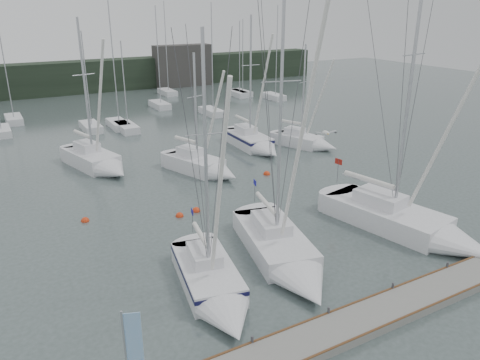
% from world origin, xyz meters
% --- Properties ---
extents(ground, '(160.00, 160.00, 0.00)m').
position_xyz_m(ground, '(0.00, 0.00, 0.00)').
color(ground, '#42514D').
rests_on(ground, ground).
extents(dock, '(24.00, 2.00, 0.40)m').
position_xyz_m(dock, '(0.00, -5.00, 0.20)').
color(dock, slate).
rests_on(dock, ground).
extents(far_treeline, '(90.00, 4.00, 5.00)m').
position_xyz_m(far_treeline, '(0.00, 62.00, 2.50)').
color(far_treeline, black).
rests_on(far_treeline, ground).
extents(far_building_right, '(10.00, 3.00, 7.00)m').
position_xyz_m(far_building_right, '(18.00, 60.00, 3.50)').
color(far_building_right, '#393735').
rests_on(far_building_right, ground).
extents(mast_forest, '(55.87, 25.03, 14.84)m').
position_xyz_m(mast_forest, '(-7.23, 41.32, 0.48)').
color(mast_forest, silver).
rests_on(mast_forest, ground).
extents(sailboat_near_left, '(4.07, 8.56, 13.46)m').
position_xyz_m(sailboat_near_left, '(-5.72, -0.08, 0.54)').
color(sailboat_near_left, silver).
rests_on(sailboat_near_left, ground).
extents(sailboat_near_center, '(5.18, 10.32, 16.67)m').
position_xyz_m(sailboat_near_center, '(-1.03, 0.59, 0.54)').
color(sailboat_near_center, silver).
rests_on(sailboat_near_center, ground).
extents(sailboat_near_right, '(5.44, 11.56, 18.28)m').
position_xyz_m(sailboat_near_right, '(8.03, -0.43, 0.64)').
color(sailboat_near_right, silver).
rests_on(sailboat_near_right, ground).
extents(sailboat_mid_b, '(4.78, 8.79, 13.40)m').
position_xyz_m(sailboat_mid_b, '(-5.92, 21.72, 0.63)').
color(sailboat_mid_b, silver).
rests_on(sailboat_mid_b, ground).
extents(sailboat_mid_c, '(4.84, 7.75, 10.70)m').
position_xyz_m(sailboat_mid_c, '(1.58, 16.36, 0.59)').
color(sailboat_mid_c, silver).
rests_on(sailboat_mid_c, ground).
extents(sailboat_mid_d, '(3.02, 8.67, 13.46)m').
position_xyz_m(sailboat_mid_d, '(8.96, 20.50, 0.62)').
color(sailboat_mid_d, silver).
rests_on(sailboat_mid_d, ground).
extents(sailboat_mid_e, '(4.68, 7.00, 10.69)m').
position_xyz_m(sailboat_mid_e, '(13.99, 18.43, 0.53)').
color(sailboat_mid_e, silver).
rests_on(sailboat_mid_e, ground).
extents(buoy_a, '(0.58, 0.58, 0.58)m').
position_xyz_m(buoy_a, '(-2.25, 9.83, 0.00)').
color(buoy_a, red).
rests_on(buoy_a, ground).
extents(buoy_b, '(0.58, 0.58, 0.58)m').
position_xyz_m(buoy_b, '(6.05, 13.79, 0.00)').
color(buoy_b, red).
rests_on(buoy_b, ground).
extents(buoy_c, '(0.54, 0.54, 0.54)m').
position_xyz_m(buoy_c, '(-9.33, 11.97, 0.00)').
color(buoy_c, red).
rests_on(buoy_c, ground).
extents(dock_banner, '(0.58, 0.25, 4.03)m').
position_xyz_m(dock_banner, '(-11.17, -5.03, 2.78)').
color(dock_banner, '#AAADB3').
rests_on(dock_banner, dock).
extents(seagull, '(1.10, 0.52, 0.22)m').
position_xyz_m(seagull, '(0.48, -0.10, 7.53)').
color(seagull, silver).
rests_on(seagull, ground).
extents(buoy_d, '(0.54, 0.54, 0.54)m').
position_xyz_m(buoy_d, '(-3.59, 9.62, 0.00)').
color(buoy_d, red).
rests_on(buoy_d, ground).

